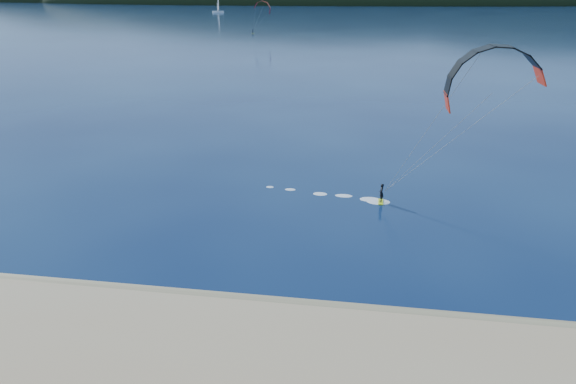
{
  "coord_description": "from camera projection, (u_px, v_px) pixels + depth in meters",
  "views": [
    {
      "loc": [
        8.84,
        -19.59,
        16.78
      ],
      "look_at": [
        4.34,
        10.0,
        5.0
      ],
      "focal_mm": 32.11,
      "sensor_mm": 36.0,
      "label": 1
    }
  ],
  "objects": [
    {
      "name": "kitesurfer_far",
      "position": [
        262.0,
        10.0,
        202.82
      ],
      "size": [
        9.51,
        7.23,
        12.4
      ],
      "color": "#D2EA1B",
      "rests_on": "ground"
    },
    {
      "name": "ground",
      "position": [
        171.0,
        355.0,
        25.4
      ],
      "size": [
        1800.0,
        1800.0,
        0.0
      ],
      "primitive_type": "plane",
      "color": "#071439",
      "rests_on": "ground"
    },
    {
      "name": "wet_sand",
      "position": [
        199.0,
        303.0,
        29.52
      ],
      "size": [
        220.0,
        2.5,
        0.1
      ],
      "color": "olive",
      "rests_on": "ground"
    },
    {
      "name": "kitesurfer_near",
      "position": [
        482.0,
        100.0,
        34.24
      ],
      "size": [
        20.55,
        8.55,
        13.49
      ],
      "color": "#D2EA1B",
      "rests_on": "ground"
    },
    {
      "name": "sailboat",
      "position": [
        218.0,
        11.0,
        402.42
      ],
      "size": [
        9.14,
        5.87,
        12.74
      ],
      "color": "white",
      "rests_on": "ground"
    },
    {
      "name": "headland",
      "position": [
        365.0,
        3.0,
        710.93
      ],
      "size": [
        1200.0,
        310.0,
        140.0
      ],
      "color": "black",
      "rests_on": "ground"
    }
  ]
}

